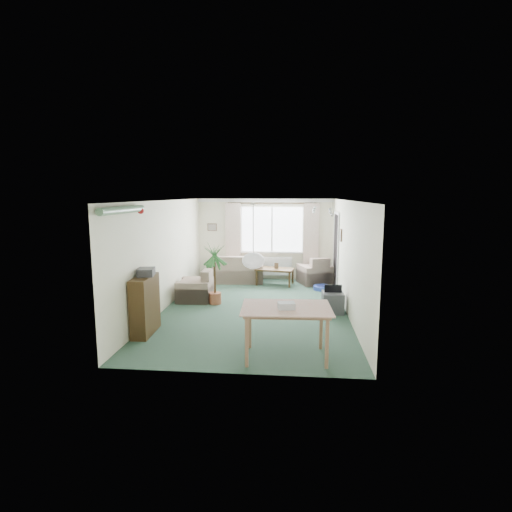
# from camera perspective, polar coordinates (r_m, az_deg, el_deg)

# --- Properties ---
(ground) EXTENTS (6.50, 6.50, 0.00)m
(ground) POSITION_cam_1_polar(r_m,az_deg,el_deg) (8.96, -0.18, -7.58)
(ground) COLOR #2B4839
(window) EXTENTS (1.80, 0.03, 1.30)m
(window) POSITION_cam_1_polar(r_m,az_deg,el_deg) (11.85, 2.29, 3.83)
(window) COLOR white
(curtain_rod) EXTENTS (2.60, 0.03, 0.03)m
(curtain_rod) POSITION_cam_1_polar(r_m,az_deg,el_deg) (11.73, 2.30, 7.54)
(curtain_rod) COLOR black
(curtain_left) EXTENTS (0.45, 0.08, 2.00)m
(curtain_left) POSITION_cam_1_polar(r_m,az_deg,el_deg) (11.89, -3.29, 2.72)
(curtain_left) COLOR beige
(curtain_right) EXTENTS (0.45, 0.08, 2.00)m
(curtain_right) POSITION_cam_1_polar(r_m,az_deg,el_deg) (11.77, 7.87, 2.59)
(curtain_right) COLOR beige
(radiator) EXTENTS (1.20, 0.10, 0.55)m
(radiator) POSITION_cam_1_polar(r_m,az_deg,el_deg) (11.96, 2.25, -1.45)
(radiator) COLOR white
(doorway) EXTENTS (0.03, 0.95, 2.00)m
(doorway) POSITION_cam_1_polar(r_m,az_deg,el_deg) (10.93, 11.37, 0.60)
(doorway) COLOR black
(pendant_lamp) EXTENTS (0.36, 0.36, 0.36)m
(pendant_lamp) POSITION_cam_1_polar(r_m,az_deg,el_deg) (6.38, -0.40, -0.67)
(pendant_lamp) COLOR white
(tinsel_garland) EXTENTS (1.60, 1.60, 0.12)m
(tinsel_garland) POSITION_cam_1_polar(r_m,az_deg,el_deg) (6.84, -18.47, 6.26)
(tinsel_garland) COLOR #196626
(bauble_cluster_a) EXTENTS (0.20, 0.20, 0.20)m
(bauble_cluster_a) POSITION_cam_1_polar(r_m,az_deg,el_deg) (9.47, 8.25, 6.85)
(bauble_cluster_a) COLOR silver
(bauble_cluster_b) EXTENTS (0.20, 0.20, 0.20)m
(bauble_cluster_b) POSITION_cam_1_polar(r_m,az_deg,el_deg) (8.30, 10.74, 6.52)
(bauble_cluster_b) COLOR silver
(wall_picture_back) EXTENTS (0.28, 0.03, 0.22)m
(wall_picture_back) POSITION_cam_1_polar(r_m,az_deg,el_deg) (12.08, -6.29, 4.11)
(wall_picture_back) COLOR brown
(wall_picture_right) EXTENTS (0.03, 0.24, 0.30)m
(wall_picture_right) POSITION_cam_1_polar(r_m,az_deg,el_deg) (9.87, 12.03, 2.93)
(wall_picture_right) COLOR brown
(sofa) EXTENTS (1.62, 0.92, 0.79)m
(sofa) POSITION_cam_1_polar(r_m,az_deg,el_deg) (11.63, -2.88, -1.77)
(sofa) COLOR beige
(sofa) RESTS_ON ground
(armchair_corner) EXTENTS (1.09, 1.07, 0.78)m
(armchair_corner) POSITION_cam_1_polar(r_m,az_deg,el_deg) (11.50, 8.48, -2.01)
(armchair_corner) COLOR #B5AC89
(armchair_corner) RESTS_ON ground
(armchair_left) EXTENTS (0.80, 0.84, 0.74)m
(armchair_left) POSITION_cam_1_polar(r_m,az_deg,el_deg) (9.70, -8.70, -4.16)
(armchair_left) COLOR beige
(armchair_left) RESTS_ON ground
(coffee_table) EXTENTS (1.12, 0.76, 0.47)m
(coffee_table) POSITION_cam_1_polar(r_m,az_deg,el_deg) (11.27, 2.71, -2.95)
(coffee_table) COLOR black
(coffee_table) RESTS_ON ground
(photo_frame) EXTENTS (0.12, 0.06, 0.16)m
(photo_frame) POSITION_cam_1_polar(r_m,az_deg,el_deg) (11.21, 2.94, -1.39)
(photo_frame) COLOR brown
(photo_frame) RESTS_ON coffee_table
(bookshelf) EXTENTS (0.32, 0.88, 1.06)m
(bookshelf) POSITION_cam_1_polar(r_m,az_deg,el_deg) (7.59, -15.57, -6.79)
(bookshelf) COLOR black
(bookshelf) RESTS_ON ground
(hifi_box) EXTENTS (0.34, 0.40, 0.14)m
(hifi_box) POSITION_cam_1_polar(r_m,az_deg,el_deg) (7.51, -15.42, -2.22)
(hifi_box) COLOR #333338
(hifi_box) RESTS_ON bookshelf
(houseplant) EXTENTS (0.76, 0.76, 1.42)m
(houseplant) POSITION_cam_1_polar(r_m,az_deg,el_deg) (9.26, -5.91, -2.56)
(houseplant) COLOR #1D562B
(houseplant) RESTS_ON ground
(dining_table) EXTENTS (1.31, 0.91, 0.80)m
(dining_table) POSITION_cam_1_polar(r_m,az_deg,el_deg) (6.33, 4.30, -10.91)
(dining_table) COLOR #A57359
(dining_table) RESTS_ON ground
(gift_box) EXTENTS (0.27, 0.22, 0.12)m
(gift_box) POSITION_cam_1_polar(r_m,az_deg,el_deg) (6.09, 4.36, -7.18)
(gift_box) COLOR silver
(gift_box) RESTS_ON dining_table
(tv_cube) EXTENTS (0.46, 0.50, 0.44)m
(tv_cube) POSITION_cam_1_polar(r_m,az_deg,el_deg) (8.82, 10.89, -6.52)
(tv_cube) COLOR #37363B
(tv_cube) RESTS_ON ground
(pet_bed) EXTENTS (0.56, 0.56, 0.11)m
(pet_bed) POSITION_cam_1_polar(r_m,az_deg,el_deg) (10.85, 9.57, -4.50)
(pet_bed) COLOR #213F99
(pet_bed) RESTS_ON ground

